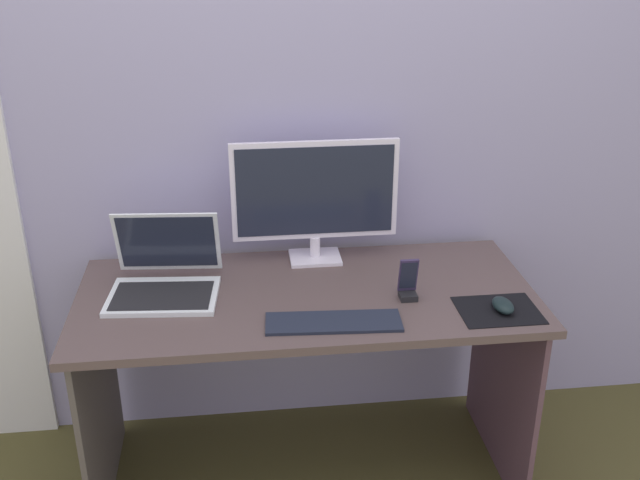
# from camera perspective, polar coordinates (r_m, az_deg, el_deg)

# --- Properties ---
(ground_plane) EXTENTS (8.00, 8.00, 0.00)m
(ground_plane) POSITION_cam_1_polar(r_m,az_deg,el_deg) (2.83, -0.96, -17.49)
(ground_plane) COLOR #4A4522
(wall_back) EXTENTS (6.00, 0.04, 2.50)m
(wall_back) POSITION_cam_1_polar(r_m,az_deg,el_deg) (2.60, -2.07, 10.03)
(wall_back) COLOR #A09BBF
(wall_back) RESTS_ON ground_plane
(desk) EXTENTS (1.49, 0.67, 0.75)m
(desk) POSITION_cam_1_polar(r_m,az_deg,el_deg) (2.48, -1.05, -7.15)
(desk) COLOR brown
(desk) RESTS_ON ground_plane
(monitor) EXTENTS (0.58, 0.14, 0.44)m
(monitor) POSITION_cam_1_polar(r_m,az_deg,el_deg) (2.54, -0.39, 3.42)
(monitor) COLOR white
(monitor) RESTS_ON desk
(laptop) EXTENTS (0.37, 0.34, 0.25)m
(laptop) POSITION_cam_1_polar(r_m,az_deg,el_deg) (2.44, -11.93, -2.86)
(laptop) COLOR white
(laptop) RESTS_ON desk
(keyboard_external) EXTENTS (0.42, 0.15, 0.01)m
(keyboard_external) POSITION_cam_1_polar(r_m,az_deg,el_deg) (2.23, 1.05, -6.37)
(keyboard_external) COLOR #1E2432
(keyboard_external) RESTS_ON desk
(mousepad) EXTENTS (0.25, 0.20, 0.00)m
(mousepad) POSITION_cam_1_polar(r_m,az_deg,el_deg) (2.37, 13.61, -5.30)
(mousepad) COLOR black
(mousepad) RESTS_ON desk
(mouse) EXTENTS (0.07, 0.10, 0.04)m
(mouse) POSITION_cam_1_polar(r_m,az_deg,el_deg) (2.36, 13.97, -4.92)
(mouse) COLOR black
(mouse) RESTS_ON mousepad
(phone_in_dock) EXTENTS (0.06, 0.06, 0.14)m
(phone_in_dock) POSITION_cam_1_polar(r_m,az_deg,el_deg) (2.37, 6.83, -3.43)
(phone_in_dock) COLOR black
(phone_in_dock) RESTS_ON desk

